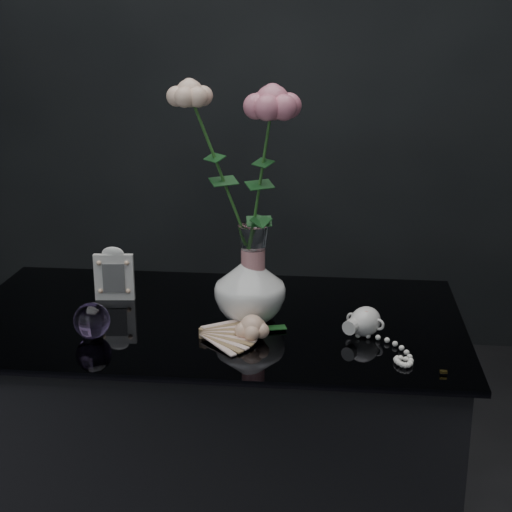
# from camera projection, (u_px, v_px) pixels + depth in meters

# --- Properties ---
(table) EXTENTS (1.05, 0.58, 0.76)m
(table) POSITION_uv_depth(u_px,v_px,m) (214.00, 475.00, 1.76)
(table) COLOR black
(table) RESTS_ON ground
(vase) EXTENTS (0.20, 0.20, 0.15)m
(vase) POSITION_uv_depth(u_px,v_px,m) (250.00, 284.00, 1.61)
(vase) COLOR white
(vase) RESTS_ON table
(wine_glass) EXTENTS (0.07, 0.07, 0.20)m
(wine_glass) POSITION_uv_depth(u_px,v_px,m) (253.00, 273.00, 1.61)
(wine_glass) COLOR white
(wine_glass) RESTS_ON table
(picture_frame) EXTENTS (0.10, 0.08, 0.12)m
(picture_frame) POSITION_uv_depth(u_px,v_px,m) (114.00, 273.00, 1.73)
(picture_frame) COLOR silver
(picture_frame) RESTS_ON table
(paperweight) EXTENTS (0.09, 0.09, 0.07)m
(paperweight) POSITION_uv_depth(u_px,v_px,m) (92.00, 321.00, 1.53)
(paperweight) COLOR #A67DCC
(paperweight) RESTS_ON table
(paper_fan) EXTENTS (0.28, 0.25, 0.02)m
(paper_fan) POSITION_uv_depth(u_px,v_px,m) (202.00, 332.00, 1.54)
(paper_fan) COLOR beige
(paper_fan) RESTS_ON table
(loose_rose) EXTENTS (0.15, 0.17, 0.05)m
(loose_rose) POSITION_uv_depth(u_px,v_px,m) (252.00, 327.00, 1.53)
(loose_rose) COLOR beige
(loose_rose) RESTS_ON table
(pearl_jar) EXTENTS (0.28, 0.28, 0.06)m
(pearl_jar) POSITION_uv_depth(u_px,v_px,m) (365.00, 320.00, 1.55)
(pearl_jar) COLOR silver
(pearl_jar) RESTS_ON table
(roses) EXTENTS (0.24, 0.12, 0.38)m
(roses) POSITION_uv_depth(u_px,v_px,m) (240.00, 155.00, 1.53)
(roses) COLOR beige
(roses) RESTS_ON vase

